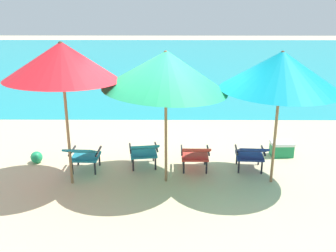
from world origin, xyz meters
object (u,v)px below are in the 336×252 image
at_px(beach_umbrella_left, 62,61).
at_px(beach_ball, 37,157).
at_px(swim_buoy, 173,89).
at_px(cooler_box, 282,149).
at_px(lounge_chair_near_left, 144,151).
at_px(lounge_chair_far_right, 251,153).
at_px(beach_umbrella_center, 166,71).
at_px(beach_umbrella_right, 281,71).
at_px(lounge_chair_near_right, 195,153).
at_px(lounge_chair_far_left, 83,154).

xyz_separation_m(beach_umbrella_left, beach_ball, (-0.94, 0.91, -2.13)).
height_order(swim_buoy, cooler_box, cooler_box).
relative_size(lounge_chair_near_left, lounge_chair_far_right, 1.04).
distance_m(lounge_chair_far_right, beach_umbrella_center, 2.36).
height_order(beach_umbrella_right, beach_ball, beach_umbrella_right).
xyz_separation_m(lounge_chair_near_right, cooler_box, (1.90, 0.84, -0.24)).
xyz_separation_m(lounge_chair_near_left, beach_umbrella_right, (2.38, -0.51, 1.68)).
relative_size(beach_umbrella_center, beach_umbrella_right, 0.85).
height_order(beach_umbrella_left, beach_umbrella_center, beach_umbrella_left).
height_order(lounge_chair_near_right, cooler_box, lounge_chair_near_right).
relative_size(lounge_chair_near_right, beach_umbrella_center, 0.36).
bearing_deg(lounge_chair_far_right, swim_buoy, 102.89).
relative_size(beach_ball, cooler_box, 0.50).
xyz_separation_m(swim_buoy, beach_umbrella_right, (1.78, -6.75, 1.99)).
bearing_deg(beach_ball, lounge_chair_far_left, -25.11).
bearing_deg(cooler_box, swim_buoy, 112.45).
xyz_separation_m(lounge_chair_far_right, beach_umbrella_left, (-3.36, -0.46, 1.85)).
bearing_deg(lounge_chair_near_left, lounge_chair_far_left, -170.58).
height_order(swim_buoy, lounge_chair_far_left, lounge_chair_far_left).
relative_size(lounge_chair_near_right, beach_ball, 3.64).
distance_m(lounge_chair_near_left, beach_umbrella_left, 2.33).
distance_m(lounge_chair_far_right, beach_umbrella_right, 1.75).
relative_size(lounge_chair_far_left, cooler_box, 1.85).
relative_size(swim_buoy, lounge_chair_far_right, 1.76).
bearing_deg(lounge_chair_far_left, beach_umbrella_center, -10.71).
bearing_deg(lounge_chair_far_left, beach_umbrella_left, -109.77).
height_order(beach_umbrella_left, beach_ball, beach_umbrella_left).
bearing_deg(swim_buoy, lounge_chair_far_right, -77.11).
distance_m(beach_umbrella_center, cooler_box, 3.34).
height_order(swim_buoy, beach_umbrella_center, beach_umbrella_center).
bearing_deg(beach_umbrella_right, beach_ball, 169.86).
height_order(lounge_chair_near_right, beach_umbrella_right, beach_umbrella_right).
xyz_separation_m(lounge_chair_near_left, beach_umbrella_center, (0.44, -0.49, 1.67)).
xyz_separation_m(lounge_chair_far_left, beach_umbrella_center, (1.58, -0.30, 1.67)).
xyz_separation_m(lounge_chair_near_right, lounge_chair_far_right, (1.07, 0.01, 0.00)).
height_order(lounge_chair_near_right, beach_umbrella_center, beach_umbrella_center).
distance_m(lounge_chair_near_right, beach_ball, 3.27).
relative_size(swim_buoy, beach_ball, 6.62).
bearing_deg(beach_umbrella_right, lounge_chair_near_right, 164.94).
bearing_deg(lounge_chair_far_right, lounge_chair_near_left, 176.53).
relative_size(lounge_chair_far_left, beach_umbrella_left, 0.33).
height_order(lounge_chair_near_left, beach_umbrella_right, beach_umbrella_right).
distance_m(swim_buoy, cooler_box, 5.99).
bearing_deg(lounge_chair_near_left, beach_umbrella_right, -12.04).
relative_size(lounge_chair_near_right, cooler_box, 1.82).
bearing_deg(lounge_chair_near_left, beach_umbrella_center, -48.39).
height_order(beach_umbrella_center, beach_umbrella_right, beach_umbrella_center).
bearing_deg(beach_ball, lounge_chair_near_right, -7.97).
bearing_deg(cooler_box, lounge_chair_near_left, -166.26).
xyz_separation_m(lounge_chair_far_left, lounge_chair_near_left, (1.15, 0.19, 0.00)).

